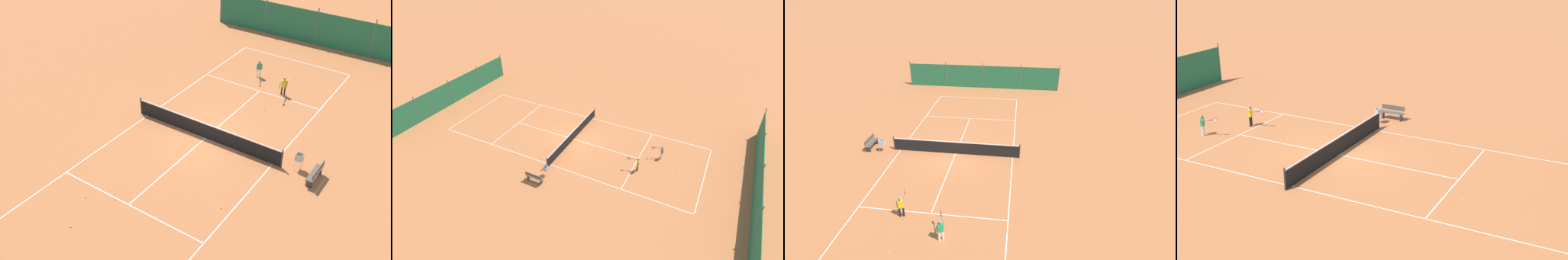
% 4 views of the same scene
% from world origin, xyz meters
% --- Properties ---
extents(ground_plane, '(600.00, 600.00, 0.00)m').
position_xyz_m(ground_plane, '(0.00, 0.00, 0.00)').
color(ground_plane, '#BC6638').
extents(court_line_markings, '(8.25, 23.85, 0.01)m').
position_xyz_m(court_line_markings, '(0.00, 0.00, 0.00)').
color(court_line_markings, white).
rests_on(court_line_markings, ground).
extents(tennis_net, '(9.18, 0.08, 1.06)m').
position_xyz_m(tennis_net, '(0.00, 0.00, 0.50)').
color(tennis_net, '#2D2D2D').
rests_on(tennis_net, ground).
extents(windscreen_fence_far, '(17.28, 0.08, 2.90)m').
position_xyz_m(windscreen_fence_far, '(-0.00, 15.50, 1.31)').
color(windscreen_fence_far, '#236B42').
rests_on(windscreen_fence_far, ground).
extents(windscreen_fence_near, '(17.28, 0.08, 2.90)m').
position_xyz_m(windscreen_fence_near, '(-0.00, -15.50, 1.31)').
color(windscreen_fence_near, '#236B42').
rests_on(windscreen_fence_near, ground).
extents(player_far_baseline, '(0.43, 1.04, 1.20)m').
position_xyz_m(player_far_baseline, '(-0.99, 8.08, 0.70)').
color(player_far_baseline, white).
rests_on(player_far_baseline, ground).
extents(player_near_service, '(0.41, 1.07, 1.24)m').
position_xyz_m(player_near_service, '(1.46, 6.74, 0.72)').
color(player_near_service, black).
rests_on(player_near_service, ground).
extents(tennis_ball_by_net_left, '(0.07, 0.07, 0.07)m').
position_xyz_m(tennis_ball_by_net_left, '(3.61, -4.24, 0.03)').
color(tennis_ball_by_net_left, '#CCE033').
rests_on(tennis_ball_by_net_left, ground).
extents(tennis_ball_mid_court, '(0.07, 0.07, 0.07)m').
position_xyz_m(tennis_ball_mid_court, '(-1.97, -7.18, 0.03)').
color(tennis_ball_mid_court, '#CCE033').
rests_on(tennis_ball_mid_court, ground).
extents(tennis_ball_by_net_right, '(0.07, 0.07, 0.07)m').
position_xyz_m(tennis_ball_by_net_right, '(-0.73, -6.51, 0.03)').
color(tennis_ball_by_net_right, '#CCE033').
rests_on(tennis_ball_by_net_right, ground).
extents(tennis_ball_near_corner, '(0.07, 0.07, 0.07)m').
position_xyz_m(tennis_ball_near_corner, '(0.03, 9.67, 0.03)').
color(tennis_ball_near_corner, '#CCE033').
rests_on(tennis_ball_near_corner, ground).
extents(tennis_ball_alley_left, '(0.07, 0.07, 0.07)m').
position_xyz_m(tennis_ball_alley_left, '(1.36, 4.47, 0.03)').
color(tennis_ball_alley_left, '#CCE033').
rests_on(tennis_ball_alley_left, ground).
extents(tennis_ball_alley_right, '(0.07, 0.07, 0.07)m').
position_xyz_m(tennis_ball_alley_right, '(-1.14, -8.86, 0.03)').
color(tennis_ball_alley_right, '#CCE033').
rests_on(tennis_ball_alley_right, ground).
extents(tennis_ball_service_box, '(0.07, 0.07, 0.07)m').
position_xyz_m(tennis_ball_service_box, '(1.20, 9.18, 0.03)').
color(tennis_ball_service_box, '#CCE033').
rests_on(tennis_ball_service_box, ground).
extents(ball_hopper, '(0.36, 0.36, 0.89)m').
position_xyz_m(ball_hopper, '(5.30, 0.38, 0.66)').
color(ball_hopper, '#B7B7BC').
rests_on(ball_hopper, ground).
extents(courtside_bench, '(0.36, 1.50, 0.84)m').
position_xyz_m(courtside_bench, '(6.34, -0.02, 0.45)').
color(courtside_bench, '#51473D').
rests_on(courtside_bench, ground).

